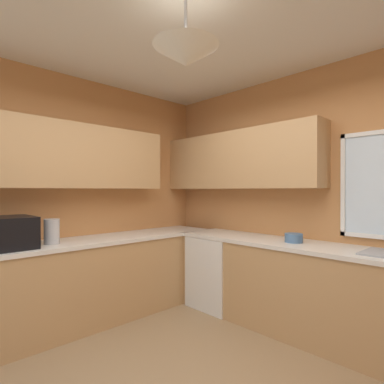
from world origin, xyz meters
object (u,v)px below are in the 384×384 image
(microwave, at_px, (11,232))
(kettle, at_px, (52,231))
(bowl, at_px, (294,238))
(dishwasher, at_px, (219,271))

(microwave, distance_m, kettle, 0.35)
(microwave, relative_size, kettle, 1.94)
(microwave, xyz_separation_m, bowl, (1.64, 2.16, -0.10))
(kettle, relative_size, bowl, 1.39)
(dishwasher, height_order, kettle, kettle)
(microwave, distance_m, bowl, 2.71)
(dishwasher, height_order, bowl, bowl)
(dishwasher, relative_size, microwave, 1.78)
(dishwasher, xyz_separation_m, kettle, (-0.64, -1.78, 0.60))
(dishwasher, xyz_separation_m, bowl, (0.98, 0.03, 0.52))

